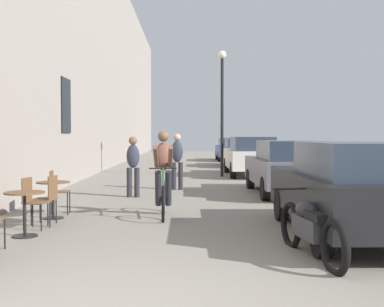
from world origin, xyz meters
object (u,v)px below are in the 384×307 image
(cafe_table_mid, at_px, (25,204))
(street_lamp, at_px, (222,97))
(parked_car_fourth, at_px, (239,152))
(parked_car_second, at_px, (286,167))
(cafe_chair_far_toward_wall, at_px, (48,196))
(parked_motorcycle, at_px, (311,228))
(pedestrian_near, at_px, (133,163))
(cafe_table_far, at_px, (53,192))
(parked_car_fifth, at_px, (230,149))
(cyclist_on_bicycle, at_px, (163,176))
(parked_car_third, at_px, (251,156))
(cafe_chair_far_toward_street, at_px, (57,189))
(cafe_chair_mid_toward_street, at_px, (33,199))
(parked_car_nearest, at_px, (351,188))
(pedestrian_mid, at_px, (177,158))

(cafe_table_mid, distance_m, street_lamp, 12.26)
(parked_car_fourth, bearing_deg, parked_car_second, -90.04)
(cafe_chair_far_toward_wall, bearing_deg, parked_motorcycle, -30.61)
(cafe_table_mid, relative_size, pedestrian_near, 0.45)
(cafe_table_mid, relative_size, cafe_table_far, 1.00)
(cafe_chair_far_toward_wall, relative_size, parked_car_fourth, 0.22)
(cafe_table_mid, bearing_deg, parked_car_fifth, 76.92)
(street_lamp, bearing_deg, cafe_table_mid, -109.39)
(cyclist_on_bicycle, relative_size, parked_car_third, 0.40)
(cafe_table_far, relative_size, parked_car_second, 0.17)
(cafe_chair_far_toward_street, xyz_separation_m, cafe_chair_far_toward_wall, (0.15, -1.20, 0.00))
(cafe_chair_mid_toward_street, relative_size, cafe_chair_far_toward_street, 1.00)
(cyclist_on_bicycle, bearing_deg, cafe_table_mid, -137.00)
(parked_car_third, bearing_deg, parked_car_fifth, 88.92)
(parked_car_nearest, xyz_separation_m, parked_motorcycle, (-0.96, -1.29, -0.38))
(parked_motorcycle, bearing_deg, pedestrian_mid, 103.33)
(cafe_chair_mid_toward_street, relative_size, cafe_table_far, 1.24)
(cafe_chair_far_toward_street, distance_m, parked_car_third, 10.76)
(cafe_chair_mid_toward_street, height_order, cyclist_on_bicycle, cyclist_on_bicycle)
(pedestrian_near, relative_size, parked_car_nearest, 0.37)
(cafe_chair_far_toward_wall, xyz_separation_m, street_lamp, (3.91, 10.25, 2.59))
(cafe_chair_mid_toward_street, distance_m, parked_car_second, 7.26)
(cafe_chair_mid_toward_street, height_order, cafe_chair_far_toward_street, same)
(cafe_chair_far_toward_wall, xyz_separation_m, parked_car_fifth, (5.29, 22.03, 0.23))
(street_lamp, relative_size, parked_car_fourth, 1.21)
(cafe_chair_far_toward_wall, distance_m, parked_motorcycle, 4.84)
(street_lamp, xyz_separation_m, parked_car_second, (1.34, -5.81, -2.34))
(cafe_table_far, bearing_deg, cafe_chair_far_toward_street, 97.73)
(cafe_chair_mid_toward_street, xyz_separation_m, parked_car_second, (5.40, 4.86, 0.25))
(parked_car_fourth, xyz_separation_m, parked_motorcycle, (-1.09, -18.92, -0.34))
(cafe_chair_far_toward_wall, relative_size, pedestrian_mid, 0.53)
(cafe_chair_mid_toward_street, distance_m, pedestrian_near, 4.52)
(parked_car_fourth, bearing_deg, cyclist_on_bicycle, -101.65)
(cafe_chair_mid_toward_street, height_order, parked_car_second, parked_car_second)
(pedestrian_near, bearing_deg, cafe_chair_far_toward_street, -115.11)
(parked_car_second, distance_m, parked_car_fifth, 17.58)
(cafe_table_far, bearing_deg, street_lamp, 67.48)
(parked_car_second, relative_size, parked_motorcycle, 1.95)
(parked_car_fourth, xyz_separation_m, parked_car_fifth, (0.03, 5.57, 0.00))
(street_lamp, bearing_deg, parked_motorcycle, -88.85)
(cafe_chair_far_toward_wall, bearing_deg, parked_car_fourth, 72.28)
(parked_car_second, bearing_deg, cafe_chair_far_toward_wall, -139.74)
(cafe_table_mid, height_order, parked_motorcycle, parked_motorcycle)
(cafe_chair_far_toward_street, height_order, cafe_chair_far_toward_wall, same)
(cafe_chair_far_toward_wall, height_order, cyclist_on_bicycle, cyclist_on_bicycle)
(cafe_chair_far_toward_street, relative_size, parked_motorcycle, 0.42)
(cafe_chair_far_toward_street, height_order, cyclist_on_bicycle, cyclist_on_bicycle)
(cafe_table_mid, bearing_deg, parked_car_third, 66.17)
(cafe_table_mid, relative_size, parked_car_fifth, 0.18)
(pedestrian_near, relative_size, parked_car_fourth, 0.39)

